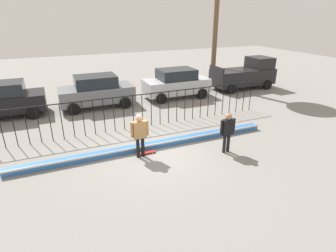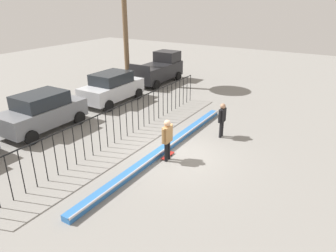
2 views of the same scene
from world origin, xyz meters
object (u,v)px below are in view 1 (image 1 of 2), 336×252
skateboarder (140,132)px  parked_car_silver (176,83)px  parked_car_black (2,100)px  camera_operator (228,129)px  parked_car_gray (96,91)px  skateboard (146,153)px  pickup_truck (245,74)px

skateboarder → parked_car_silver: (4.73, 6.98, -0.09)m
parked_car_black → camera_operator: bearing=-44.9°
parked_car_black → parked_car_gray: 4.99m
skateboarder → skateboard: size_ratio=2.22×
skateboard → parked_car_black: size_ratio=0.19×
skateboarder → parked_car_black: parked_car_black is taller
parked_car_silver → camera_operator: bearing=-103.9°
skateboarder → parked_car_black: size_ratio=0.41×
parked_car_black → parked_car_silver: (10.20, -0.19, 0.00)m
parked_car_silver → pickup_truck: 5.74m
parked_car_black → pickup_truck: bearing=-2.1°
parked_car_black → parked_car_gray: bearing=-4.1°
parked_car_gray → pickup_truck: bearing=-3.1°
pickup_truck → camera_operator: bearing=-131.7°
skateboarder → skateboard: (0.25, 0.13, -1.01)m
camera_operator → parked_car_silver: bearing=-100.4°
parked_car_black → skateboarder: bearing=-54.8°
camera_operator → pickup_truck: pickup_truck is taller
skateboard → parked_car_silver: parked_car_silver is taller
parked_car_black → skateboard: bearing=-53.0°
parked_car_black → pickup_truck: 15.94m
skateboarder → pickup_truck: (10.47, 7.18, -0.03)m
parked_car_silver → pickup_truck: (5.74, 0.20, 0.06)m
parked_car_black → pickup_truck: pickup_truck is taller
camera_operator → parked_car_black: (-8.80, 8.16, -0.04)m
parked_car_gray → camera_operator: bearing=-68.5°
parked_car_silver → parked_car_gray: bearing=175.7°
skateboard → pickup_truck: pickup_truck is taller
skateboarder → camera_operator: 3.48m
parked_car_gray → skateboard: bearing=-87.9°
skateboarder → parked_car_black: (-5.47, 7.17, -0.09)m
skateboard → camera_operator: camera_operator is taller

